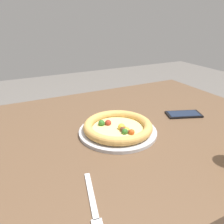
{
  "coord_description": "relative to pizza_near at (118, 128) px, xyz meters",
  "views": [
    {
      "loc": [
        -0.44,
        -0.7,
        1.16
      ],
      "look_at": [
        -0.03,
        0.1,
        0.78
      ],
      "focal_mm": 36.88,
      "sensor_mm": 36.0,
      "label": 1
    }
  ],
  "objects": [
    {
      "name": "fork",
      "position": [
        -0.22,
        -0.28,
        -0.02
      ],
      "size": [
        0.07,
        0.2,
        0.0
      ],
      "color": "silver",
      "rests_on": "dining_table"
    },
    {
      "name": "dining_table",
      "position": [
        0.07,
        0.03,
        -0.13
      ],
      "size": [
        1.24,
        0.96,
        0.75
      ],
      "color": "brown",
      "rests_on": "ground"
    },
    {
      "name": "pizza_near",
      "position": [
        0.0,
        0.0,
        0.0
      ],
      "size": [
        0.29,
        0.29,
        0.04
      ],
      "color": "#B7B7BC",
      "rests_on": "dining_table"
    },
    {
      "name": "cell_phone",
      "position": [
        0.34,
        0.01,
        -0.02
      ],
      "size": [
        0.17,
        0.12,
        0.01
      ],
      "color": "black",
      "rests_on": "dining_table"
    }
  ]
}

